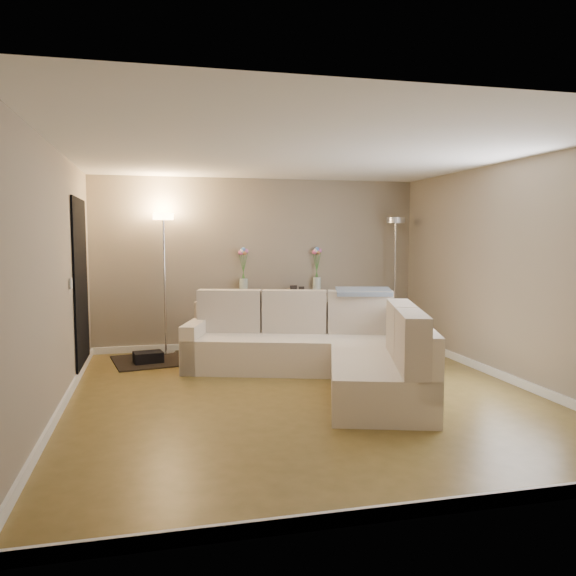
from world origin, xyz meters
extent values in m
cube|color=olive|center=(0.00, 0.00, -0.01)|extent=(5.00, 5.50, 0.01)
cube|color=white|center=(0.00, 0.00, 2.60)|extent=(5.00, 5.50, 0.01)
cube|color=gray|center=(0.00, 2.76, 1.30)|extent=(5.00, 0.02, 2.60)
cube|color=gray|center=(0.00, -2.76, 1.30)|extent=(5.00, 0.02, 2.60)
cube|color=gray|center=(-2.51, 0.00, 1.30)|extent=(0.02, 5.50, 2.60)
cube|color=gray|center=(2.51, 0.00, 1.30)|extent=(0.02, 5.50, 2.60)
cube|color=white|center=(0.00, 2.73, 0.05)|extent=(5.00, 0.03, 0.10)
cube|color=white|center=(0.00, -2.73, 0.05)|extent=(5.00, 0.03, 0.10)
cube|color=white|center=(-2.48, 0.00, 0.05)|extent=(0.03, 5.50, 0.10)
cube|color=white|center=(2.48, 0.00, 0.05)|extent=(0.03, 5.50, 0.10)
cube|color=black|center=(-2.48, 1.70, 1.10)|extent=(0.02, 1.20, 2.20)
cube|color=white|center=(-2.48, 0.85, 1.20)|extent=(0.02, 0.08, 0.12)
cube|color=beige|center=(0.21, 1.18, 0.22)|extent=(3.01, 1.79, 0.44)
cube|color=beige|center=(0.33, 1.55, 0.53)|extent=(2.78, 1.06, 0.61)
cube|color=beige|center=(-1.06, 1.58, 0.31)|extent=(0.48, 1.00, 0.61)
cube|color=beige|center=(0.69, -0.40, 0.22)|extent=(1.46, 1.96, 0.44)
cube|color=beige|center=(1.20, -0.05, 0.53)|extent=(1.03, 2.67, 0.61)
cube|color=beige|center=(-0.59, 1.71, 0.72)|extent=(0.89, 0.49, 0.57)
cube|color=beige|center=(0.24, 1.45, 0.72)|extent=(0.89, 0.49, 0.57)
cube|color=beige|center=(1.08, 1.19, 0.72)|extent=(0.89, 0.49, 0.57)
cube|color=beige|center=(1.04, -0.17, 0.72)|extent=(0.47, 0.82, 0.57)
cube|color=beige|center=(0.80, -0.95, 0.72)|extent=(0.47, 0.82, 0.57)
cube|color=slate|center=(1.13, 1.21, 0.99)|extent=(0.80, 0.59, 0.10)
cube|color=black|center=(0.32, 2.67, 0.83)|extent=(1.39, 0.41, 0.04)
cube|color=black|center=(-0.31, 2.50, 0.40)|extent=(0.05, 0.05, 0.81)
cube|color=black|center=(-0.32, 2.80, 0.40)|extent=(0.05, 0.05, 0.81)
cube|color=black|center=(0.96, 2.53, 0.40)|extent=(0.05, 0.05, 0.81)
cube|color=black|center=(0.96, 2.83, 0.40)|extent=(0.05, 0.05, 0.81)
cube|color=black|center=(0.32, 2.67, 0.19)|extent=(1.30, 0.37, 0.03)
cube|color=#BF3333|center=(-0.24, 2.65, 0.31)|extent=(0.04, 0.17, 0.20)
cube|color=#3359A5|center=(-0.20, 2.65, 0.32)|extent=(0.04, 0.17, 0.22)
cube|color=gold|center=(-0.15, 2.65, 0.33)|extent=(0.05, 0.17, 0.24)
cube|color=#3F7F4C|center=(-0.09, 2.66, 0.31)|extent=(0.06, 0.17, 0.20)
cube|color=#994C99|center=(-0.04, 2.66, 0.32)|extent=(0.04, 0.17, 0.22)
cube|color=orange|center=(0.00, 2.66, 0.33)|extent=(0.04, 0.17, 0.24)
cube|color=#262626|center=(0.05, 2.66, 0.31)|extent=(0.05, 0.17, 0.20)
cube|color=#4C99B2|center=(0.11, 2.66, 0.32)|extent=(0.06, 0.17, 0.22)
cube|color=#B2A58C|center=(0.15, 2.66, 0.33)|extent=(0.04, 0.17, 0.24)
cube|color=brown|center=(0.20, 2.66, 0.31)|extent=(0.04, 0.17, 0.20)
cube|color=navy|center=(0.25, 2.66, 0.32)|extent=(0.05, 0.17, 0.22)
cube|color=gold|center=(0.30, 2.67, 0.33)|extent=(0.06, 0.17, 0.24)
cube|color=black|center=(0.32, 2.84, 1.22)|extent=(0.98, 0.07, 0.76)
cube|color=white|center=(0.32, 2.82, 1.22)|extent=(0.85, 0.03, 0.64)
cube|color=#C68423|center=(0.20, 2.62, 0.85)|extent=(0.19, 0.13, 0.04)
cube|color=black|center=(0.52, 2.61, 0.90)|extent=(0.11, 0.02, 0.14)
cube|color=black|center=(0.64, 2.62, 0.89)|extent=(0.09, 0.02, 0.12)
cylinder|color=silver|center=(-0.26, 2.64, 0.96)|extent=(0.13, 0.13, 0.25)
cylinder|color=#38722D|center=(-0.28, 2.64, 1.25)|extent=(0.10, 0.01, 0.44)
sphere|color=#E5598C|center=(-0.30, 2.64, 1.48)|extent=(0.08, 0.08, 0.07)
cylinder|color=#38722D|center=(-0.27, 2.64, 1.26)|extent=(0.06, 0.01, 0.47)
sphere|color=white|center=(-0.28, 2.64, 1.50)|extent=(0.08, 0.08, 0.07)
cylinder|color=#38722D|center=(-0.26, 2.64, 1.27)|extent=(0.01, 0.01, 0.49)
sphere|color=#598CE5|center=(-0.26, 2.64, 1.52)|extent=(0.08, 0.08, 0.07)
cylinder|color=#38722D|center=(-0.25, 2.64, 1.25)|extent=(0.06, 0.01, 0.44)
sphere|color=#E58C4C|center=(-0.24, 2.64, 1.48)|extent=(0.08, 0.08, 0.07)
cylinder|color=#38722D|center=(-0.24, 2.64, 1.26)|extent=(0.11, 0.01, 0.46)
sphere|color=#D866B2|center=(-0.22, 2.65, 1.50)|extent=(0.08, 0.08, 0.07)
cylinder|color=silver|center=(0.91, 2.68, 0.96)|extent=(0.13, 0.13, 0.25)
cylinder|color=#38722D|center=(0.89, 2.67, 1.25)|extent=(0.10, 0.01, 0.44)
sphere|color=#E5598C|center=(0.87, 2.67, 1.48)|extent=(0.08, 0.08, 0.07)
cylinder|color=#38722D|center=(0.90, 2.68, 1.26)|extent=(0.06, 0.01, 0.47)
sphere|color=white|center=(0.89, 2.67, 1.50)|extent=(0.08, 0.08, 0.07)
cylinder|color=#38722D|center=(0.91, 2.68, 1.27)|extent=(0.01, 0.01, 0.49)
sphere|color=#598CE5|center=(0.91, 2.68, 1.52)|extent=(0.08, 0.08, 0.07)
cylinder|color=#38722D|center=(0.92, 2.68, 1.25)|extent=(0.06, 0.01, 0.44)
sphere|color=#E58C4C|center=(0.93, 2.68, 1.48)|extent=(0.08, 0.08, 0.07)
cylinder|color=#38722D|center=(0.93, 2.68, 1.26)|extent=(0.11, 0.01, 0.46)
sphere|color=#D866B2|center=(0.95, 2.68, 1.50)|extent=(0.08, 0.08, 0.07)
cylinder|color=silver|center=(-1.43, 2.53, 0.02)|extent=(0.31, 0.31, 0.03)
cylinder|color=silver|center=(-1.43, 2.53, 0.99)|extent=(0.03, 0.03, 1.95)
cylinder|color=#FFBF72|center=(-1.43, 2.53, 2.01)|extent=(0.34, 0.34, 0.09)
cylinder|color=silver|center=(2.12, 2.43, 0.02)|extent=(0.32, 0.32, 0.03)
cylinder|color=silver|center=(2.12, 2.43, 0.98)|extent=(0.03, 0.03, 1.92)
cylinder|color=silver|center=(2.12, 2.43, 1.97)|extent=(0.35, 0.35, 0.09)
cube|color=black|center=(-1.47, 2.12, 0.01)|extent=(1.50, 1.24, 0.02)
cube|color=black|center=(-1.68, 1.96, 0.04)|extent=(0.42, 0.33, 0.25)
camera|label=1|loc=(-1.55, -5.78, 1.73)|focal=35.00mm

